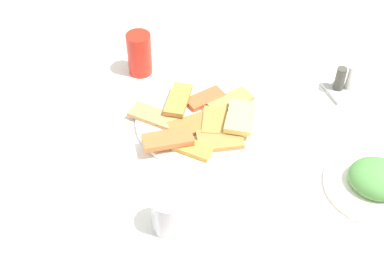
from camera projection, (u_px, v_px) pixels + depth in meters
The scene contains 9 objects.
dining_table at pixel (189, 171), 1.38m from camera, with size 1.14×0.78×0.77m.
pide_platter at pixel (199, 121), 1.36m from camera, with size 0.33×0.31×0.04m.
salad_plate_greens at pixel (376, 181), 1.21m from camera, with size 0.23×0.23×0.07m.
soda_can at pixel (139, 54), 1.48m from camera, with size 0.07×0.07×0.12m, color red.
drinking_glass at pixel (168, 213), 1.12m from camera, with size 0.07×0.07×0.09m, color silver.
paper_napkin at pixel (75, 118), 1.39m from camera, with size 0.15×0.15×0.00m, color white.
fork at pixel (75, 112), 1.40m from camera, with size 0.17×0.01×0.01m, color silver.
spoon at pixel (75, 122), 1.37m from camera, with size 0.18×0.02×0.01m, color silver.
condiment_caddy at pixel (345, 84), 1.44m from camera, with size 0.11×0.11×0.08m.
Camera 1 is at (0.10, 0.90, 1.73)m, focal length 51.17 mm.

